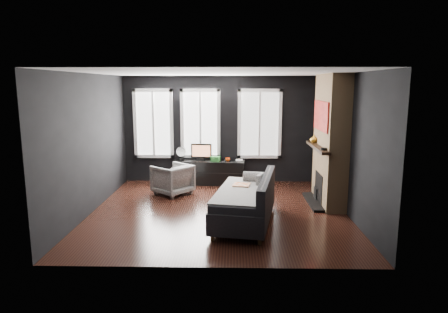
{
  "coord_description": "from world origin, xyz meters",
  "views": [
    {
      "loc": [
        0.29,
        -7.63,
        2.49
      ],
      "look_at": [
        0.1,
        0.3,
        1.05
      ],
      "focal_mm": 32.0,
      "sensor_mm": 36.0,
      "label": 1
    }
  ],
  "objects_px": {
    "sofa": "(244,199)",
    "monitor": "(201,151)",
    "mantel_vase": "(314,139)",
    "book": "(236,156)",
    "media_console": "(210,172)",
    "mug": "(228,159)",
    "armchair": "(173,178)"
  },
  "relations": [
    {
      "from": "monitor",
      "to": "mantel_vase",
      "type": "bearing_deg",
      "value": -21.28
    },
    {
      "from": "media_console",
      "to": "book",
      "type": "distance_m",
      "value": 0.77
    },
    {
      "from": "sofa",
      "to": "mantel_vase",
      "type": "relative_size",
      "value": 11.59
    },
    {
      "from": "mug",
      "to": "book",
      "type": "distance_m",
      "value": 0.24
    },
    {
      "from": "sofa",
      "to": "media_console",
      "type": "distance_m",
      "value": 3.03
    },
    {
      "from": "book",
      "to": "mantel_vase",
      "type": "relative_size",
      "value": 1.32
    },
    {
      "from": "book",
      "to": "sofa",
      "type": "bearing_deg",
      "value": -87.23
    },
    {
      "from": "sofa",
      "to": "media_console",
      "type": "bearing_deg",
      "value": 115.11
    },
    {
      "from": "armchair",
      "to": "monitor",
      "type": "height_order",
      "value": "monitor"
    },
    {
      "from": "mug",
      "to": "book",
      "type": "xyz_separation_m",
      "value": [
        0.2,
        0.11,
        0.06
      ]
    },
    {
      "from": "sofa",
      "to": "monitor",
      "type": "relative_size",
      "value": 3.93
    },
    {
      "from": "sofa",
      "to": "mantel_vase",
      "type": "distance_m",
      "value": 2.48
    },
    {
      "from": "mantel_vase",
      "to": "monitor",
      "type": "bearing_deg",
      "value": 154.22
    },
    {
      "from": "book",
      "to": "media_console",
      "type": "bearing_deg",
      "value": -179.31
    },
    {
      "from": "sofa",
      "to": "monitor",
      "type": "height_order",
      "value": "monitor"
    },
    {
      "from": "sofa",
      "to": "book",
      "type": "height_order",
      "value": "sofa"
    },
    {
      "from": "monitor",
      "to": "mantel_vase",
      "type": "xyz_separation_m",
      "value": [
        2.57,
        -1.24,
        0.48
      ]
    },
    {
      "from": "armchair",
      "to": "book",
      "type": "bearing_deg",
      "value": 165.51
    },
    {
      "from": "book",
      "to": "mantel_vase",
      "type": "bearing_deg",
      "value": -35.18
    },
    {
      "from": "sofa",
      "to": "mantel_vase",
      "type": "xyz_separation_m",
      "value": [
        1.56,
        1.73,
        0.87
      ]
    },
    {
      "from": "armchair",
      "to": "monitor",
      "type": "bearing_deg",
      "value": -168.22
    },
    {
      "from": "media_console",
      "to": "mantel_vase",
      "type": "bearing_deg",
      "value": -22.21
    },
    {
      "from": "mantel_vase",
      "to": "sofa",
      "type": "bearing_deg",
      "value": -132.01
    },
    {
      "from": "sofa",
      "to": "monitor",
      "type": "distance_m",
      "value": 3.16
    },
    {
      "from": "sofa",
      "to": "mug",
      "type": "distance_m",
      "value": 2.85
    },
    {
      "from": "monitor",
      "to": "book",
      "type": "height_order",
      "value": "monitor"
    },
    {
      "from": "armchair",
      "to": "book",
      "type": "distance_m",
      "value": 1.81
    },
    {
      "from": "armchair",
      "to": "mug",
      "type": "distance_m",
      "value": 1.58
    },
    {
      "from": "monitor",
      "to": "media_console",
      "type": "bearing_deg",
      "value": -8.59
    },
    {
      "from": "sofa",
      "to": "armchair",
      "type": "relative_size",
      "value": 2.72
    },
    {
      "from": "media_console",
      "to": "mantel_vase",
      "type": "xyz_separation_m",
      "value": [
        2.35,
        -1.19,
        1.02
      ]
    },
    {
      "from": "armchair",
      "to": "mug",
      "type": "height_order",
      "value": "armchair"
    }
  ]
}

